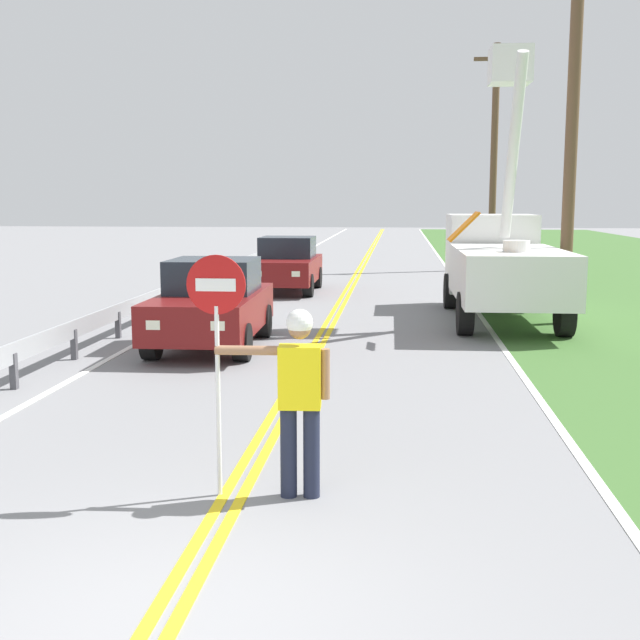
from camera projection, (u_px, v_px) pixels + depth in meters
ground_plane at (161, 625)px, 5.40m from camera, size 160.00×160.00×0.00m
centerline_yellow_left at (345, 291)px, 25.09m from camera, size 0.11×110.00×0.01m
centerline_yellow_right at (351, 292)px, 25.08m from camera, size 0.11×110.00×0.01m
edge_line_right at (464, 293)px, 24.74m from camera, size 0.12×110.00×0.01m
edge_line_left at (234, 290)px, 25.43m from camera, size 0.12×110.00×0.01m
flagger_worker at (299, 391)px, 7.60m from camera, size 1.09×0.26×1.83m
stop_sign_paddle at (217, 321)px, 7.54m from camera, size 0.56×0.04×2.33m
utility_bucket_truck at (500, 259)px, 19.19m from camera, size 2.67×6.83×6.21m
oncoming_sedan_nearest at (212, 305)px, 15.52m from camera, size 1.98×4.14×1.70m
oncoming_sedan_second at (287, 265)px, 24.97m from camera, size 1.92×4.11×1.70m
utility_pole_near at (572, 126)px, 17.95m from camera, size 1.80×0.28×8.56m
utility_pole_mid at (494, 154)px, 32.25m from camera, size 1.80×0.28×8.96m
guardrail_left_shoulder at (165, 294)px, 19.95m from camera, size 0.10×32.00×0.71m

